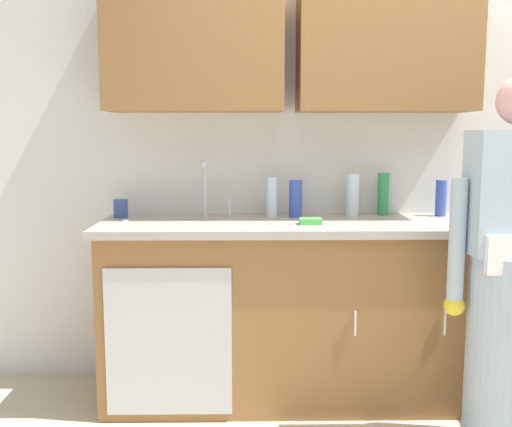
% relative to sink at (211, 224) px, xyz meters
% --- Properties ---
extents(kitchen_wall_with_uppers, '(4.80, 0.44, 2.70)m').
position_rel_sink_xyz_m(kitchen_wall_with_uppers, '(0.83, 0.29, 0.55)').
color(kitchen_wall_with_uppers, silver).
rests_on(kitchen_wall_with_uppers, ground).
extents(counter_cabinet, '(1.90, 0.62, 0.90)m').
position_rel_sink_xyz_m(counter_cabinet, '(0.41, -0.01, -0.48)').
color(counter_cabinet, brown).
rests_on(counter_cabinet, ground).
extents(countertop, '(1.96, 0.66, 0.04)m').
position_rel_sink_xyz_m(countertop, '(0.41, -0.01, -0.01)').
color(countertop, '#A8A093').
rests_on(countertop, counter_cabinet).
extents(sink, '(0.50, 0.36, 0.35)m').
position_rel_sink_xyz_m(sink, '(0.00, 0.00, 0.00)').
color(sink, '#B7BABF').
rests_on(sink, counter_cabinet).
extents(person_at_sink, '(0.55, 0.34, 1.62)m').
position_rel_sink_xyz_m(person_at_sink, '(1.31, -0.57, -0.23)').
color(person_at_sink, white).
rests_on(person_at_sink, ground).
extents(bottle_water_short, '(0.07, 0.07, 0.23)m').
position_rel_sink_xyz_m(bottle_water_short, '(0.76, 0.17, 0.13)').
color(bottle_water_short, silver).
rests_on(bottle_water_short, countertop).
extents(bottle_cleaner_spray, '(0.07, 0.07, 0.20)m').
position_rel_sink_xyz_m(bottle_cleaner_spray, '(0.45, 0.14, 0.11)').
color(bottle_cleaner_spray, '#334CB2').
rests_on(bottle_cleaner_spray, countertop).
extents(bottle_water_tall, '(0.06, 0.06, 0.23)m').
position_rel_sink_xyz_m(bottle_water_tall, '(0.94, 0.21, 0.13)').
color(bottle_water_tall, '#2D8C4C').
rests_on(bottle_water_tall, countertop).
extents(bottle_soap, '(0.06, 0.06, 0.20)m').
position_rel_sink_xyz_m(bottle_soap, '(1.24, 0.17, 0.11)').
color(bottle_soap, '#334CB2').
rests_on(bottle_soap, countertop).
extents(bottle_dish_liquid, '(0.06, 0.06, 0.22)m').
position_rel_sink_xyz_m(bottle_dish_liquid, '(0.32, 0.14, 0.12)').
color(bottle_dish_liquid, silver).
rests_on(bottle_dish_liquid, countertop).
extents(cup_by_sink, '(0.08, 0.08, 0.10)m').
position_rel_sink_xyz_m(cup_by_sink, '(-0.49, 0.14, 0.06)').
color(cup_by_sink, '#33478C').
rests_on(cup_by_sink, countertop).
extents(knife_on_counter, '(0.02, 0.24, 0.01)m').
position_rel_sink_xyz_m(knife_on_counter, '(-0.44, -0.06, 0.02)').
color(knife_on_counter, silver).
rests_on(knife_on_counter, countertop).
extents(sponge, '(0.11, 0.07, 0.03)m').
position_rel_sink_xyz_m(sponge, '(0.50, -0.12, 0.03)').
color(sponge, '#4CBF4C').
rests_on(sponge, countertop).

